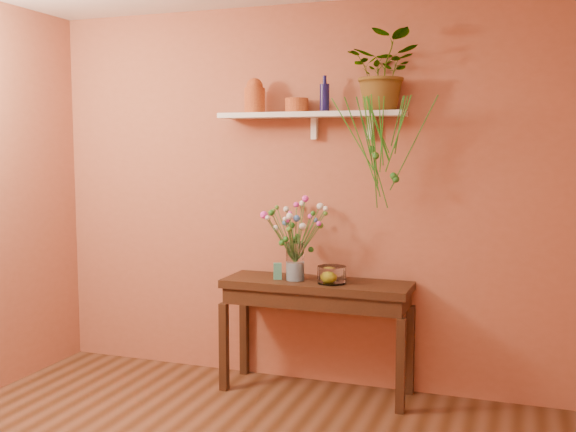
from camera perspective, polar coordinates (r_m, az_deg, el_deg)
name	(u,v)px	position (r m, az deg, el deg)	size (l,w,h in m)	color
room	(170,228)	(2.98, -9.97, -0.97)	(4.04, 4.04, 2.70)	brown
sideboard	(316,297)	(4.67, 2.43, -6.88)	(1.29, 0.42, 0.79)	#3B2412
wall_shelf	(312,115)	(4.67, 2.05, 8.50)	(1.30, 0.24, 0.19)	white
terracotta_jug	(255,96)	(4.80, -2.84, 10.09)	(0.15, 0.15, 0.24)	#C05E22
terracotta_pot	(297,105)	(4.73, 0.74, 9.35)	(0.16, 0.16, 0.10)	#C05E22
blue_bottle	(325,97)	(4.65, 3.11, 10.01)	(0.07, 0.07, 0.24)	#141246
spider_plant	(384,72)	(4.58, 8.16, 11.99)	(0.46, 0.40, 0.51)	#26681E
plant_fronds	(381,149)	(4.40, 7.88, 5.61)	(0.70, 0.37, 0.72)	#26681E
glass_vase	(295,264)	(4.64, 0.61, -4.11)	(0.13, 0.13, 0.26)	white
bouquet	(295,223)	(4.60, 0.62, -0.58)	(0.44, 0.48, 0.45)	#386B28
glass_bowl	(332,275)	(4.55, 3.72, -5.04)	(0.19, 0.19, 0.12)	white
lemon	(329,277)	(4.54, 3.52, -5.17)	(0.08, 0.08, 0.08)	yellow
carton	(278,271)	(4.68, -0.89, -4.69)	(0.06, 0.04, 0.11)	teal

